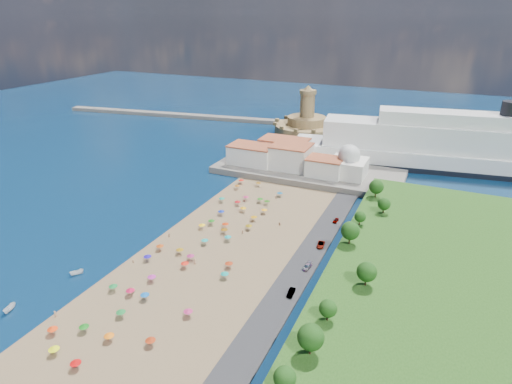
% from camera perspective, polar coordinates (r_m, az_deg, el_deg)
% --- Properties ---
extents(ground, '(700.00, 700.00, 0.00)m').
position_cam_1_polar(ground, '(153.04, -5.24, -5.84)').
color(ground, '#071938').
rests_on(ground, ground).
extents(terrace, '(90.00, 36.00, 3.00)m').
position_cam_1_polar(terrace, '(210.33, 6.88, 2.74)').
color(terrace, '#59544C').
rests_on(terrace, ground).
extents(jetty, '(18.00, 70.00, 2.40)m').
position_cam_1_polar(jetty, '(248.53, 4.52, 5.93)').
color(jetty, '#59544C').
rests_on(jetty, ground).
extents(breakwater, '(199.03, 34.77, 2.60)m').
position_cam_1_polar(breakwater, '(330.39, -9.08, 9.99)').
color(breakwater, '#59544C').
rests_on(breakwater, ground).
extents(waterfront_buildings, '(57.00, 29.00, 11.00)m').
position_cam_1_polar(waterfront_buildings, '(212.80, 3.67, 4.91)').
color(waterfront_buildings, silver).
rests_on(waterfront_buildings, terrace).
extents(domed_building, '(16.00, 16.00, 15.00)m').
position_cam_1_polar(domed_building, '(201.42, 12.24, 3.71)').
color(domed_building, silver).
rests_on(domed_building, terrace).
extents(fortress, '(40.00, 40.00, 32.40)m').
position_cam_1_polar(fortress, '(274.51, 6.73, 8.66)').
color(fortress, '#9E874F').
rests_on(fortress, ground).
extents(cruise_ship, '(162.62, 46.83, 35.17)m').
position_cam_1_polar(cruise_ship, '(235.05, 24.86, 5.20)').
color(cruise_ship, black).
rests_on(cruise_ship, ground).
extents(beach_parasols, '(31.55, 117.50, 2.20)m').
position_cam_1_polar(beach_parasols, '(146.18, -7.17, -6.45)').
color(beach_parasols, gray).
rests_on(beach_parasols, beach).
extents(beachgoers, '(35.74, 94.52, 1.89)m').
position_cam_1_polar(beachgoers, '(146.72, -6.88, -6.77)').
color(beachgoers, tan).
rests_on(beachgoers, beach).
extents(moored_boats, '(6.36, 24.50, 1.66)m').
position_cam_1_polar(moored_boats, '(137.33, -26.58, -11.73)').
color(moored_boats, white).
rests_on(moored_boats, ground).
extents(parked_cars, '(2.84, 53.15, 1.43)m').
position_cam_1_polar(parked_cars, '(139.85, 7.78, -8.30)').
color(parked_cars, gray).
rests_on(parked_cars, promenade).
extents(hillside_trees, '(14.63, 107.48, 7.49)m').
position_cam_1_polar(hillside_trees, '(127.78, 12.80, -7.40)').
color(hillside_trees, '#382314').
rests_on(hillside_trees, hillside).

